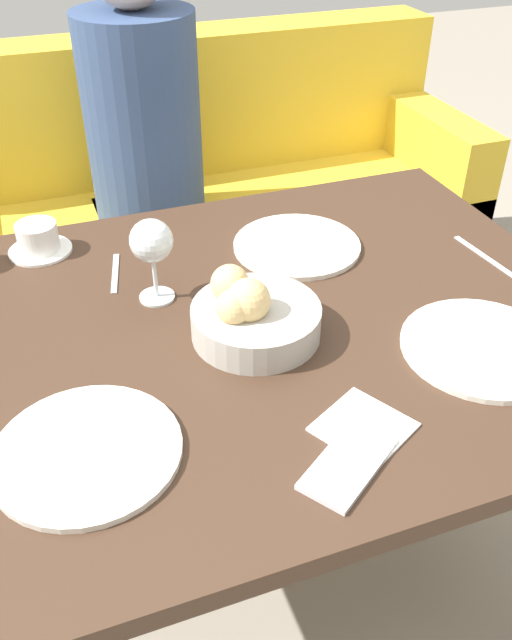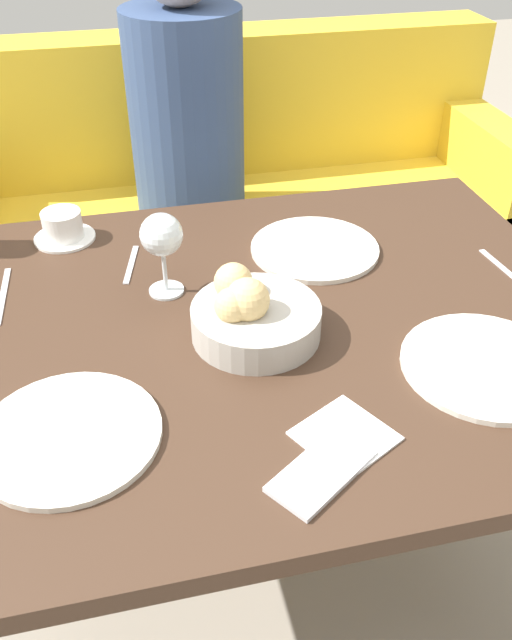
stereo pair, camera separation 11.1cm
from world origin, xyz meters
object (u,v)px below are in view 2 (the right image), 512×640
plate_far_center (315,248)px  couch (233,223)px  plate_near_right (486,365)px  coffee_cup (63,227)px  seated_person (191,187)px  spoon_coffee (131,264)px  wine_glass (162,238)px  knife_silver (3,296)px  plate_near_left (69,435)px  cell_phone (323,471)px  bread_basket (252,315)px  fork_silver (509,273)px  napkin (345,436)px

plate_far_center → couch: bearing=89.4°
plate_near_right → coffee_cup: size_ratio=2.13×
seated_person → spoon_coffee: (-0.22, -0.73, 0.19)m
wine_glass → spoon_coffee: wine_glass is taller
wine_glass → knife_silver: bearing=169.9°
plate_near_left → plate_far_center: bearing=40.7°
plate_near_right → plate_near_left: bearing=-179.4°
couch → coffee_cup: size_ratio=14.72×
plate_near_left → plate_near_right: bearing=0.6°
seated_person → cell_phone: (-0.01, -1.31, 0.19)m
bread_basket → fork_silver: bread_basket is taller
plate_near_left → knife_silver: 0.40m
spoon_coffee → knife_silver: bearing=-166.5°
seated_person → plate_near_left: size_ratio=4.86×
fork_silver → knife_silver: bearing=171.5°
couch → plate_near_right: (0.14, -1.32, 0.41)m
plate_far_center → knife_silver: bearing=-177.3°
plate_near_right → cell_phone: size_ratio=1.61×
spoon_coffee → plate_far_center: bearing=-4.4°
seated_person → bread_basket: 1.02m
wine_glass → knife_silver: size_ratio=0.84×
plate_far_center → fork_silver: bearing=-26.6°
plate_near_left → wine_glass: (0.18, 0.34, 0.11)m
plate_near_right → napkin: size_ratio=1.68×
plate_far_center → napkin: (-0.11, -0.50, -0.00)m
plate_near_left → spoon_coffee: plate_near_left is taller
spoon_coffee → bread_basket: bearing=-56.2°
couch → plate_far_center: size_ratio=7.15×
coffee_cup → bread_basket: bearing=-52.9°
couch → bread_basket: size_ratio=8.52×
knife_silver → spoon_coffee: bearing=13.5°
napkin → fork_silver: bearing=36.8°
plate_near_right → cell_phone: (-0.31, -0.15, -0.00)m
couch → knife_silver: couch is taller
couch → plate_far_center: bearing=-90.6°
napkin → coffee_cup: bearing=119.7°
bread_basket → couch: bearing=80.4°
knife_silver → plate_near_right: bearing=-26.8°
plate_far_center → wine_glass: wine_glass is taller
plate_far_center → cell_phone: plate_far_center is taller
bread_basket → cell_phone: bread_basket is taller
spoon_coffee → wine_glass: bearing=-62.6°
bread_basket → knife_silver: bearing=152.9°
fork_silver → bread_basket: bearing=-172.0°
plate_far_center → wine_glass: (-0.31, -0.08, 0.11)m
napkin → cell_phone: bearing=-131.8°
plate_near_left → spoon_coffee: size_ratio=1.87×
spoon_coffee → fork_silver: bearing=-15.7°
knife_silver → plate_far_center: bearing=2.7°
bread_basket → seated_person: bearing=87.9°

